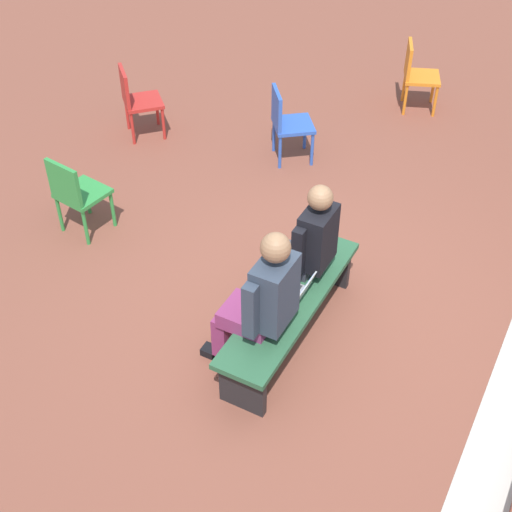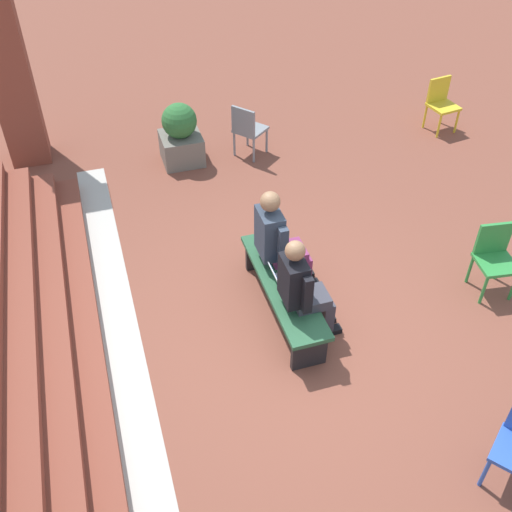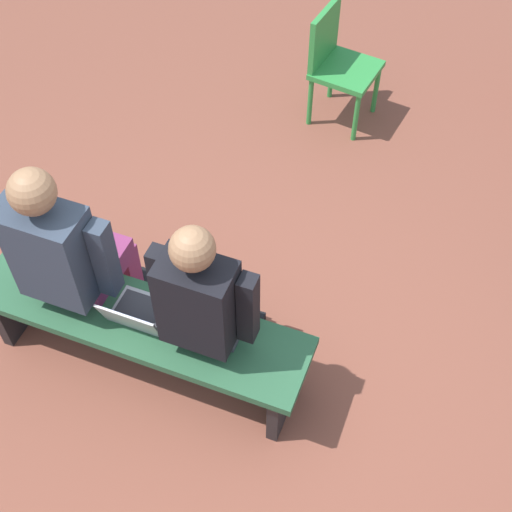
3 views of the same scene
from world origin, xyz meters
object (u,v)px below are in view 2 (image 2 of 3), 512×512
planter (181,136)px  plastic_chair_by_pillar (494,255)px  plastic_chair_mid_courtyard (248,128)px  person_student (303,287)px  laptop (283,280)px  bench (283,289)px  plastic_chair_far_left (441,101)px  person_adult (279,240)px

planter → plastic_chair_by_pillar: bearing=-143.4°
plastic_chair_mid_courtyard → planter: bearing=81.3°
plastic_chair_by_pillar → planter: planter is taller
person_student → laptop: 0.42m
bench → person_student: bearing=-170.1°
person_student → plastic_chair_far_left: bearing=-46.2°
person_adult → plastic_chair_mid_courtyard: size_ratio=1.64×
plastic_chair_by_pillar → plastic_chair_far_left: same height
bench → plastic_chair_mid_courtyard: bearing=-10.1°
bench → person_student: person_student is taller
person_student → plastic_chair_far_left: 5.24m
bench → plastic_chair_far_left: plastic_chair_far_left is taller
plastic_chair_far_left → plastic_chair_mid_courtyard: same height
person_adult → plastic_chair_by_pillar: bearing=-106.4°
person_student → plastic_chair_by_pillar: bearing=-88.5°
laptop → plastic_chair_far_left: plastic_chair_far_left is taller
person_adult → plastic_chair_far_left: (2.87, -3.77, -0.25)m
planter → plastic_chair_mid_courtyard: bearing=-98.7°
person_student → plastic_chair_by_pillar: person_student is taller
plastic_chair_by_pillar → plastic_chair_far_left: (3.56, -1.42, 0.00)m
plastic_chair_far_left → planter: size_ratio=0.89×
bench → plastic_chair_far_left: bearing=-49.8°
person_student → laptop: size_ratio=4.10×
plastic_chair_far_left → plastic_chair_mid_courtyard: size_ratio=1.00×
plastic_chair_by_pillar → plastic_chair_mid_courtyard: same height
person_student → laptop: bearing=12.1°
person_student → plastic_chair_by_pillar: size_ratio=1.56×
plastic_chair_far_left → planter: 4.25m
bench → plastic_chair_by_pillar: plastic_chair_by_pillar is taller
plastic_chair_mid_courtyard → planter: (0.15, 1.00, -0.04)m
plastic_chair_by_pillar → plastic_chair_mid_courtyard: size_ratio=1.00×
person_adult → plastic_chair_by_pillar: (-0.69, -2.35, -0.25)m
bench → plastic_chair_mid_courtyard: 3.39m
laptop → planter: size_ratio=0.34×
person_adult → bench: bearing=169.6°
person_student → person_adult: 0.75m
plastic_chair_mid_courtyard → plastic_chair_far_left: bearing=-91.5°
bench → planter: bearing=6.6°
bench → planter: 3.51m
plastic_chair_mid_courtyard → person_student: bearing=171.9°
person_student → person_adult: bearing=-0.3°
laptop → plastic_chair_far_left: 5.05m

